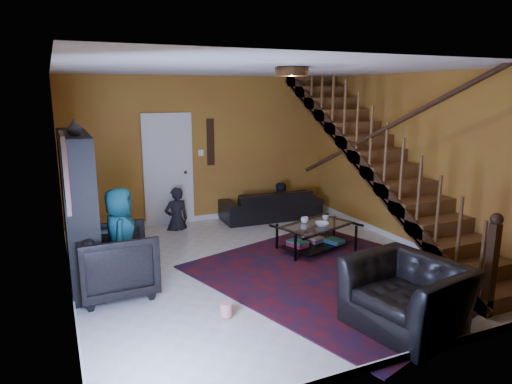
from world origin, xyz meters
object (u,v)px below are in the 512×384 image
(sofa, at_px, (271,204))
(armchair_right, at_px, (407,296))
(armchair_left, at_px, (117,262))
(coffee_table, at_px, (316,236))
(bookshelf, at_px, (80,211))

(sofa, xyz_separation_m, armchair_right, (-0.58, -4.53, 0.08))
(armchair_left, distance_m, armchair_right, 3.47)
(armchair_right, bearing_deg, coffee_table, 159.97)
(bookshelf, distance_m, sofa, 4.09)
(armchair_right, xyz_separation_m, coffee_table, (0.40, 2.50, -0.12))
(bookshelf, bearing_deg, sofa, 24.96)
(bookshelf, relative_size, armchair_left, 2.13)
(coffee_table, bearing_deg, armchair_left, -173.90)
(armchair_left, xyz_separation_m, armchair_right, (2.72, -2.16, -0.06))
(armchair_right, height_order, coffee_table, armchair_right)
(bookshelf, distance_m, armchair_right, 4.22)
(armchair_right, relative_size, coffee_table, 0.87)
(bookshelf, height_order, coffee_table, bookshelf)
(armchair_left, bearing_deg, sofa, -55.50)
(sofa, bearing_deg, armchair_left, 38.56)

